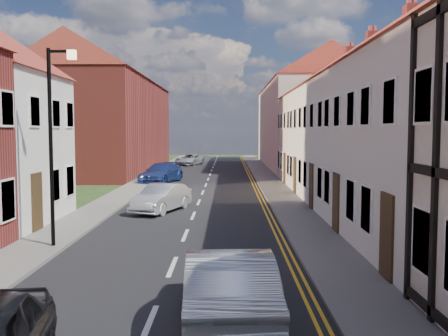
{
  "coord_description": "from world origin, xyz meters",
  "views": [
    {
      "loc": [
        1.49,
        4.9,
        3.66
      ],
      "look_at": [
        1.3,
        28.05,
        1.91
      ],
      "focal_mm": 40.0,
      "sensor_mm": 36.0,
      "label": 1
    }
  ],
  "objects": [
    {
      "name": "car_far",
      "position": [
        -3.2,
        39.69,
        0.68
      ],
      "size": [
        3.14,
        5.06,
        1.37
      ],
      "primitive_type": "imported",
      "rotation": [
        0.0,
        0.0,
        -0.28
      ],
      "color": "navy",
      "rests_on": "ground"
    },
    {
      "name": "lamppost",
      "position": [
        -3.81,
        20.0,
        3.54
      ],
      "size": [
        0.88,
        0.15,
        6.0
      ],
      "color": "black",
      "rests_on": "pavement_left"
    },
    {
      "name": "block_right_far",
      "position": [
        9.3,
        55.0,
        5.29
      ],
      "size": [
        8.3,
        24.2,
        10.5
      ],
      "color": "beige",
      "rests_on": "ground"
    },
    {
      "name": "road",
      "position": [
        0.0,
        30.0,
        0.01
      ],
      "size": [
        7.0,
        90.0,
        0.02
      ],
      "primitive_type": "cube",
      "color": "black",
      "rests_on": "ground"
    },
    {
      "name": "car_mid_b",
      "position": [
        1.5,
        14.0,
        0.74
      ],
      "size": [
        1.79,
        4.56,
        1.48
      ],
      "primitive_type": "imported",
      "rotation": [
        0.0,
        0.0,
        3.19
      ],
      "color": "#A3A6AB",
      "rests_on": "ground"
    },
    {
      "name": "pavement_left",
      "position": [
        -4.4,
        30.0,
        0.06
      ],
      "size": [
        1.8,
        90.0,
        0.12
      ],
      "primitive_type": "cube",
      "color": "slate",
      "rests_on": "ground"
    },
    {
      "name": "block_left_far",
      "position": [
        -9.3,
        50.0,
        5.29
      ],
      "size": [
        8.3,
        24.2,
        10.5
      ],
      "color": "maroon",
      "rests_on": "ground"
    },
    {
      "name": "pavement_right",
      "position": [
        4.4,
        30.0,
        0.06
      ],
      "size": [
        1.8,
        90.0,
        0.12
      ],
      "primitive_type": "cube",
      "color": "slate",
      "rests_on": "ground"
    },
    {
      "name": "car_mid",
      "position": [
        -1.5,
        27.09,
        0.63
      ],
      "size": [
        2.53,
        4.03,
        1.25
      ],
      "primitive_type": "imported",
      "rotation": [
        0.0,
        0.0,
        -0.34
      ],
      "color": "#A3A6AA",
      "rests_on": "ground"
    },
    {
      "name": "cottage_r_cream_mid",
      "position": [
        9.3,
        23.5,
        4.48
      ],
      "size": [
        8.3,
        5.2,
        9.0
      ],
      "color": "silver",
      "rests_on": "ground"
    },
    {
      "name": "car_distant",
      "position": [
        -2.6,
        57.3,
        0.62
      ],
      "size": [
        3.16,
        4.82,
        1.23
      ],
      "primitive_type": "imported",
      "rotation": [
        0.0,
        0.0,
        -0.27
      ],
      "color": "#ACB1B4",
      "rests_on": "ground"
    },
    {
      "name": "cottage_r_cream_far",
      "position": [
        9.3,
        39.7,
        4.47
      ],
      "size": [
        8.3,
        6.0,
        9.0
      ],
      "color": "beige",
      "rests_on": "ground"
    },
    {
      "name": "cottage_r_white_far",
      "position": [
        9.3,
        34.3,
        4.48
      ],
      "size": [
        8.3,
        5.2,
        9.0
      ],
      "color": "silver",
      "rests_on": "ground"
    },
    {
      "name": "cottage_r_pink",
      "position": [
        9.3,
        28.9,
        4.47
      ],
      "size": [
        8.3,
        6.0,
        9.0
      ],
      "color": "silver",
      "rests_on": "ground"
    }
  ]
}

